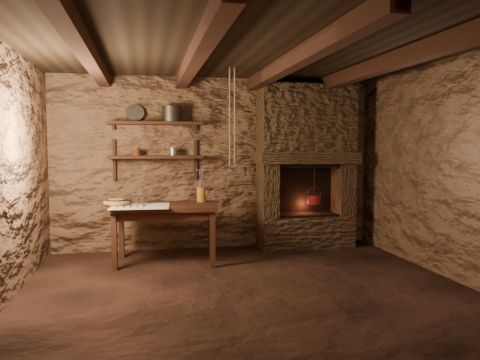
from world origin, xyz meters
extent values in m
plane|color=black|center=(0.00, 0.00, 0.00)|extent=(4.50, 4.50, 0.00)
cube|color=brown|center=(0.00, 2.00, 1.20)|extent=(4.50, 0.04, 2.40)
cube|color=brown|center=(0.00, -2.00, 1.20)|extent=(4.50, 0.04, 2.40)
cube|color=brown|center=(-2.25, 0.00, 1.20)|extent=(0.04, 4.00, 2.40)
cube|color=brown|center=(2.25, 0.00, 1.20)|extent=(0.04, 4.00, 2.40)
cube|color=black|center=(0.00, 0.00, 2.40)|extent=(4.50, 4.00, 0.04)
cube|color=black|center=(-1.50, 0.00, 2.31)|extent=(0.14, 3.95, 0.16)
cube|color=black|center=(-0.50, 0.00, 2.31)|extent=(0.14, 3.95, 0.16)
cube|color=black|center=(0.50, 0.00, 2.31)|extent=(0.14, 3.95, 0.16)
cube|color=black|center=(1.50, 0.00, 2.31)|extent=(0.14, 3.95, 0.16)
cube|color=black|center=(-0.85, 1.84, 1.30)|extent=(1.25, 0.30, 0.04)
cube|color=black|center=(-0.85, 1.84, 1.75)|extent=(1.25, 0.30, 0.04)
cube|color=#36281B|center=(1.25, 1.77, 0.23)|extent=(1.35, 0.45, 0.45)
cube|color=#36281B|center=(0.69, 1.77, 0.82)|extent=(0.23, 0.45, 0.75)
cube|color=#36281B|center=(1.81, 1.77, 0.82)|extent=(0.23, 0.45, 0.75)
cube|color=#36281B|center=(1.25, 1.74, 1.28)|extent=(1.43, 0.51, 0.16)
cube|color=#36281B|center=(1.25, 1.77, 1.83)|extent=(1.35, 0.45, 0.94)
cube|color=black|center=(1.25, 1.96, 0.82)|extent=(0.90, 0.06, 0.75)
cube|color=black|center=(-0.76, 1.25, 0.70)|extent=(1.33, 0.84, 0.05)
cube|color=black|center=(-0.76, 1.25, 0.62)|extent=(1.21, 0.72, 0.09)
cube|color=white|center=(-1.06, 1.09, 0.73)|extent=(0.72, 0.60, 0.01)
cylinder|color=#A87420|center=(-0.28, 1.43, 0.82)|extent=(0.16, 0.16, 0.19)
torus|color=#A87420|center=(-0.22, 1.43, 0.84)|extent=(0.02, 0.10, 0.10)
ellipsoid|color=#A17746|center=(-1.34, 1.23, 0.76)|extent=(0.36, 0.36, 0.11)
cylinder|color=#322F2C|center=(-0.63, 1.84, 1.86)|extent=(0.26, 0.26, 0.19)
cylinder|color=gray|center=(-1.12, 1.94, 1.89)|extent=(0.24, 0.11, 0.24)
cylinder|color=#522610|center=(-1.10, 1.84, 1.37)|extent=(0.12, 0.12, 0.10)
cylinder|color=maroon|center=(1.36, 1.72, 0.68)|extent=(0.24, 0.24, 0.13)
torus|color=#322F2C|center=(1.36, 1.72, 0.76)|extent=(0.20, 0.01, 0.20)
cylinder|color=#322F2C|center=(1.36, 1.72, 0.94)|extent=(0.01, 0.01, 0.44)
camera|label=1|loc=(-0.99, -4.55, 1.45)|focal=35.00mm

